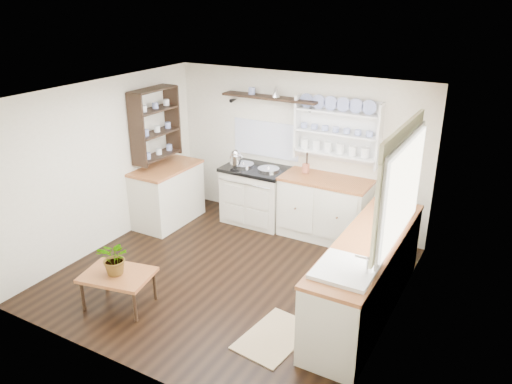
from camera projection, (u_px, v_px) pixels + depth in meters
floor at (231, 275)px, 6.34m from camera, size 4.00×3.80×0.01m
wall_back at (297, 150)px, 7.44m from camera, size 4.00×0.02×2.30m
wall_right at (398, 228)px, 5.00m from camera, size 0.02×3.80×2.30m
wall_left at (105, 165)px, 6.82m from camera, size 0.02×3.80×2.30m
ceiling at (227, 95)px, 5.48m from camera, size 4.00×3.80×0.01m
window at (401, 184)px, 4.99m from camera, size 0.08×1.55×1.22m
aga_cooker at (256, 194)px, 7.67m from camera, size 0.99×0.69×0.91m
back_cabinets at (324, 207)px, 7.19m from camera, size 1.27×0.63×0.90m
right_cabinets at (366, 275)px, 5.47m from camera, size 0.62×2.43×0.90m
belfast_sink at (345, 281)px, 4.74m from camera, size 0.55×0.60×0.45m
left_cabinets at (168, 194)px, 7.67m from camera, size 0.62×1.13×0.90m
plate_rack at (339, 130)px, 6.97m from camera, size 1.20×0.22×0.90m
high_shelf at (270, 98)px, 7.24m from camera, size 1.50×0.29×0.16m
left_shelving at (155, 123)px, 7.32m from camera, size 0.28×0.80×1.05m
kettle at (236, 157)px, 7.48m from camera, size 0.18×0.18×0.22m
utensil_crock at (306, 168)px, 7.22m from camera, size 0.11×0.11×0.13m
center_table at (118, 277)px, 5.61m from camera, size 0.86×0.69×0.41m
potted_plant at (115, 258)px, 5.52m from camera, size 0.41×0.37×0.40m
floor_rug at (274, 337)px, 5.20m from camera, size 0.65×0.91×0.02m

